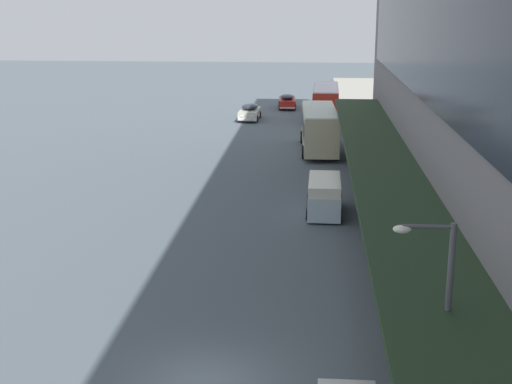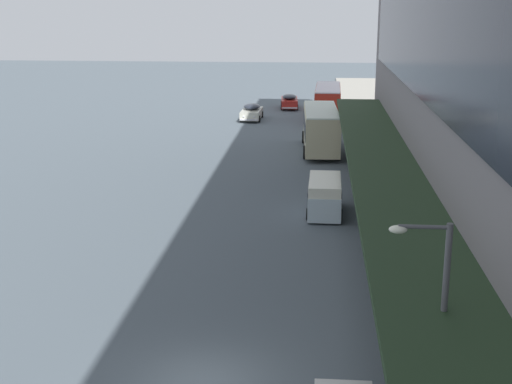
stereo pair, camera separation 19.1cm
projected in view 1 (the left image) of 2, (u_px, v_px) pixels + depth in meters
name	position (u px, v px, depth m)	size (l,w,h in m)	color
ground	(205.00, 384.00, 21.69)	(240.00, 240.00, 0.00)	#4B565E
transit_bus_kerbside_front	(319.00, 127.00, 55.11)	(3.04, 9.59, 3.32)	#B6AF88
transit_bus_kerbside_rear	(326.00, 100.00, 70.77)	(2.81, 10.01, 3.17)	#B0271B
sedan_second_near	(250.00, 112.00, 70.26)	(2.04, 4.88, 1.56)	beige
sedan_oncoming_rear	(329.00, 125.00, 63.16)	(1.94, 4.31, 1.48)	olive
sedan_trailing_mid	(287.00, 101.00, 77.81)	(2.04, 4.92, 1.56)	#AC251F
vw_van	(324.00, 194.00, 38.96)	(1.95, 4.57, 1.96)	#AFC3CC
pedestrian_at_kerb	(434.00, 281.00, 26.59)	(0.37, 0.58, 1.86)	#1D2B37
street_lamp	(439.00, 321.00, 17.35)	(1.50, 0.28, 6.09)	#4C4C51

